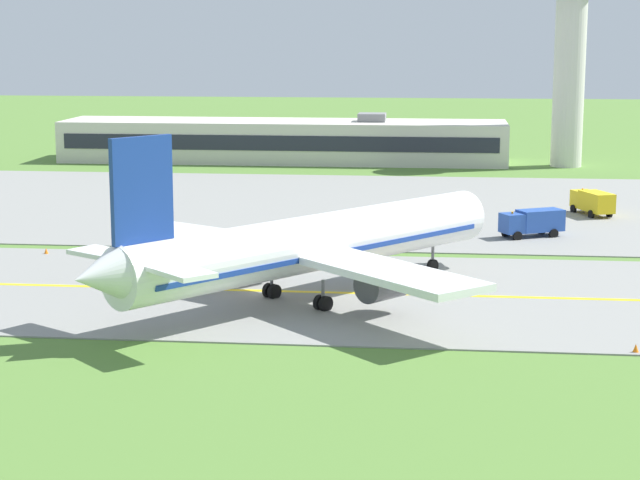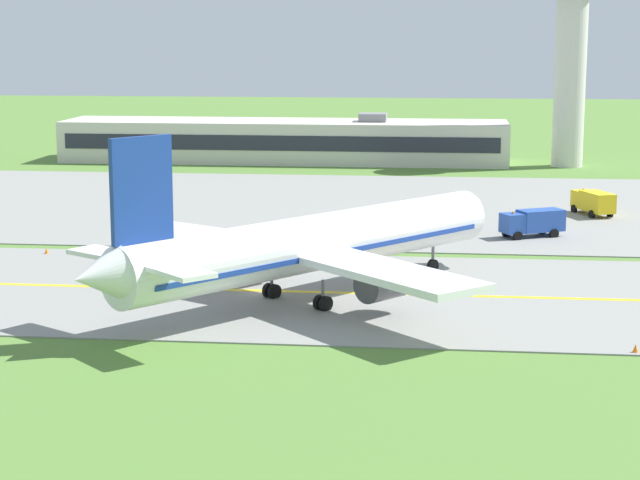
{
  "view_description": "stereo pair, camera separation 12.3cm",
  "coord_description": "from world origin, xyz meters",
  "px_view_note": "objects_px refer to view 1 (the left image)",
  "views": [
    {
      "loc": [
        13.56,
        -79.36,
        18.86
      ],
      "look_at": [
        4.86,
        -0.01,
        4.0
      ],
      "focal_mm": 62.75,
      "sensor_mm": 36.0,
      "label": 1
    },
    {
      "loc": [
        13.68,
        -79.35,
        18.86
      ],
      "look_at": [
        4.86,
        -0.01,
        4.0
      ],
      "focal_mm": 62.75,
      "sensor_mm": 36.0,
      "label": 2
    }
  ],
  "objects_px": {
    "service_truck_baggage": "(592,201)",
    "service_truck_fuel": "(532,221)",
    "airplane_lead": "(312,244)",
    "control_tower": "(571,40)"
  },
  "relations": [
    {
      "from": "service_truck_baggage",
      "to": "control_tower",
      "type": "height_order",
      "value": "control_tower"
    },
    {
      "from": "airplane_lead",
      "to": "control_tower",
      "type": "height_order",
      "value": "control_tower"
    },
    {
      "from": "service_truck_baggage",
      "to": "service_truck_fuel",
      "type": "bearing_deg",
      "value": -118.12
    },
    {
      "from": "airplane_lead",
      "to": "service_truck_baggage",
      "type": "xyz_separation_m",
      "value": [
        24.71,
        40.57,
        -2.6
      ]
    },
    {
      "from": "airplane_lead",
      "to": "control_tower",
      "type": "relative_size",
      "value": 1.12
    },
    {
      "from": "airplane_lead",
      "to": "service_truck_fuel",
      "type": "bearing_deg",
      "value": 57.13
    },
    {
      "from": "service_truck_baggage",
      "to": "service_truck_fuel",
      "type": "distance_m",
      "value": 15.3
    },
    {
      "from": "service_truck_baggage",
      "to": "airplane_lead",
      "type": "bearing_deg",
      "value": -121.34
    },
    {
      "from": "service_truck_baggage",
      "to": "service_truck_fuel",
      "type": "height_order",
      "value": "same"
    },
    {
      "from": "airplane_lead",
      "to": "service_truck_baggage",
      "type": "distance_m",
      "value": 47.58
    }
  ]
}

